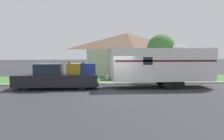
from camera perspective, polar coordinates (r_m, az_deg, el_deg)
name	(u,v)px	position (r m, az deg, el deg)	size (l,w,h in m)	color
ground_plane	(118,92)	(17.58, 1.27, -5.01)	(120.00, 120.00, 0.00)	#2D2D33
curb_strip	(113,84)	(21.26, 0.15, -3.15)	(80.00, 0.30, 0.14)	beige
lawn_strip	(109,79)	(24.88, -0.62, -2.15)	(80.00, 7.00, 0.03)	#3D6B33
house_across_street	(127,53)	(31.10, 3.39, 3.98)	(10.63, 7.70, 5.03)	#B2B2A8
pickup_truck	(57,77)	(19.30, -12.43, -1.60)	(6.31, 2.05, 2.03)	black
travel_trailer	(162,64)	(19.87, 11.34, 1.27)	(8.72, 2.48, 3.36)	black
mailbox	(164,71)	(22.61, 11.80, -0.29)	(0.48, 0.20, 1.37)	brown
tree_in_yard	(161,49)	(23.73, 11.19, 4.83)	(2.63, 2.63, 4.40)	brown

